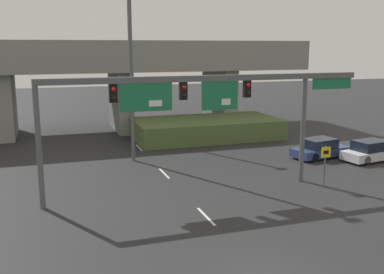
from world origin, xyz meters
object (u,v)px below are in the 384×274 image
Objects in this scene: speed_limit_sign at (325,161)px; highway_light_pole_far at (129,41)px; parked_sedan_near_right at (320,149)px; highway_light_pole_near at (130,36)px; signal_gantry at (201,97)px; parked_sedan_mid_right at (371,151)px.

speed_limit_sign is 0.15× the size of highway_light_pole_far.
speed_limit_sign is at bearing -67.23° from highway_light_pole_far.
highway_light_pole_far is at bearing 123.67° from parked_sedan_near_right.
highway_light_pole_far is (1.54, 8.63, -0.22)m from highway_light_pole_near.
parked_sedan_near_right is (3.96, 6.27, -0.95)m from speed_limit_sign.
signal_gantry is 9.07m from highway_light_pole_near.
highway_light_pole_near is at bearing 133.61° from speed_limit_sign.
highway_light_pole_near reaches higher than signal_gantry.
highway_light_pole_far reaches higher than speed_limit_sign.
parked_sedan_mid_right is at bearing 32.28° from speed_limit_sign.
signal_gantry is 8.08m from speed_limit_sign.
highway_light_pole_near is 3.61× the size of parked_sedan_mid_right.
parked_sedan_mid_right is (14.59, -13.95, -7.83)m from highway_light_pole_far.
signal_gantry is at bearing -74.67° from highway_light_pole_near.
speed_limit_sign reaches higher than parked_sedan_near_right.
speed_limit_sign is at bearing -12.63° from signal_gantry.
speed_limit_sign is 7.48m from parked_sedan_near_right.
highway_light_pole_near is at bearing 153.03° from parked_sedan_mid_right.
speed_limit_sign is (7.00, -1.57, -3.73)m from signal_gantry.
speed_limit_sign reaches higher than parked_sedan_mid_right.
signal_gantry is at bearing -177.35° from parked_sedan_mid_right.
parked_sedan_mid_right is at bearing -43.47° from parked_sedan_near_right.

